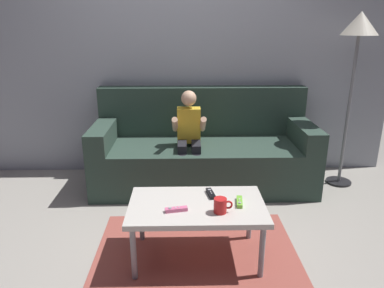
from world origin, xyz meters
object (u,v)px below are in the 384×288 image
object	(u,v)px
person_seated_on_couch	(189,136)
game_remote_black_center	(211,194)
game_remote_lime_near_edge	(239,202)
couch	(203,153)
game_remote_pink_far_corner	(176,209)
coffee_mug	(221,205)
coffee_table	(197,209)
floor_lamp	(358,38)

from	to	relation	value
person_seated_on_couch	game_remote_black_center	bearing A→B (deg)	-81.73
game_remote_lime_near_edge	couch	bearing A→B (deg)	97.95
person_seated_on_couch	game_remote_pink_far_corner	world-z (taller)	person_seated_on_couch
coffee_mug	game_remote_pink_far_corner	bearing A→B (deg)	175.55
game_remote_lime_near_edge	game_remote_black_center	distance (m)	0.21
person_seated_on_couch	game_remote_lime_near_edge	distance (m)	1.09
couch	coffee_mug	xyz separation A→B (m)	(0.04, -1.33, 0.14)
coffee_table	coffee_mug	world-z (taller)	coffee_mug
game_remote_lime_near_edge	floor_lamp	xyz separation A→B (m)	(1.18, 1.18, 0.98)
coffee_table	coffee_mug	distance (m)	0.20
couch	game_remote_lime_near_edge	distance (m)	1.24
person_seated_on_couch	couch	bearing A→B (deg)	52.08
person_seated_on_couch	coffee_table	distance (m)	1.06
coffee_table	game_remote_black_center	xyz separation A→B (m)	(0.10, 0.12, 0.05)
person_seated_on_couch	coffee_mug	size ratio (longest dim) A/B	7.97
game_remote_lime_near_edge	floor_lamp	size ratio (longest dim) A/B	0.09
coffee_mug	couch	bearing A→B (deg)	91.54
game_remote_lime_near_edge	floor_lamp	world-z (taller)	floor_lamp
coffee_mug	floor_lamp	size ratio (longest dim) A/B	0.07
game_remote_pink_far_corner	person_seated_on_couch	bearing A→B (deg)	85.08
game_remote_black_center	game_remote_pink_far_corner	world-z (taller)	same
person_seated_on_couch	coffee_table	world-z (taller)	person_seated_on_couch
person_seated_on_couch	game_remote_black_center	distance (m)	0.94
couch	game_remote_lime_near_edge	world-z (taller)	couch
person_seated_on_couch	coffee_table	size ratio (longest dim) A/B	1.06
couch	coffee_mug	distance (m)	1.34
game_remote_black_center	game_remote_pink_far_corner	xyz separation A→B (m)	(-0.23, -0.21, 0.00)
coffee_table	coffee_mug	size ratio (longest dim) A/B	7.50
person_seated_on_couch	floor_lamp	distance (m)	1.73
couch	coffee_mug	bearing A→B (deg)	-88.46
couch	game_remote_pink_far_corner	bearing A→B (deg)	-100.29
game_remote_black_center	game_remote_lime_near_edge	bearing A→B (deg)	-33.92
person_seated_on_couch	coffee_mug	distance (m)	1.17
coffee_table	floor_lamp	distance (m)	2.14
coffee_mug	game_remote_black_center	bearing A→B (deg)	100.54
game_remote_lime_near_edge	person_seated_on_couch	bearing A→B (deg)	106.68
game_remote_lime_near_edge	game_remote_black_center	size ratio (longest dim) A/B	0.99
game_remote_lime_near_edge	coffee_mug	xyz separation A→B (m)	(-0.13, -0.11, 0.04)
couch	coffee_table	size ratio (longest dim) A/B	2.33
game_remote_pink_far_corner	floor_lamp	bearing A→B (deg)	38.58
game_remote_black_center	coffee_mug	distance (m)	0.24
person_seated_on_couch	coffee_table	bearing A→B (deg)	-88.08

